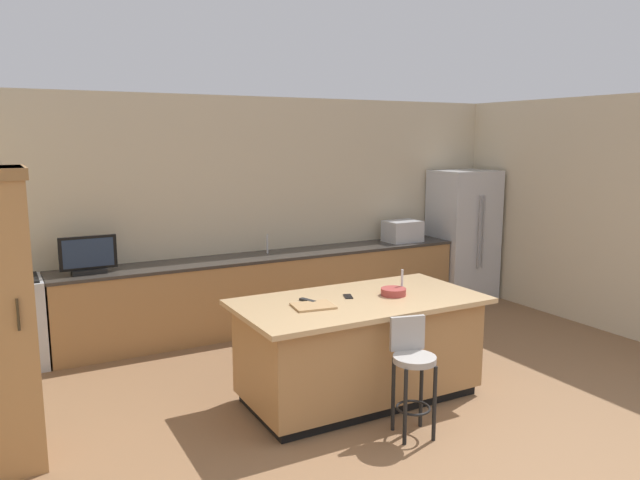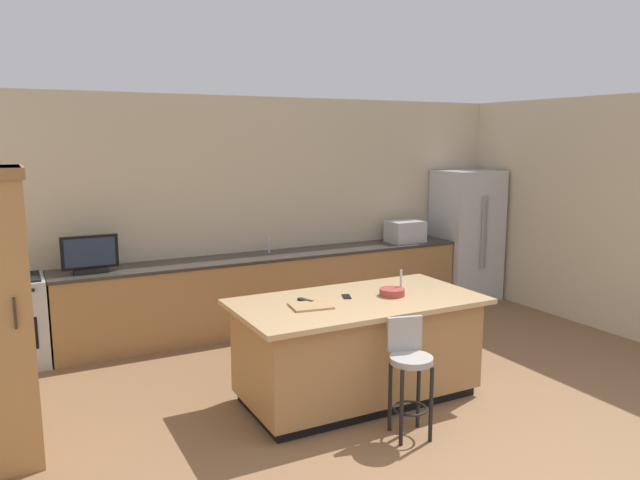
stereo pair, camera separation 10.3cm
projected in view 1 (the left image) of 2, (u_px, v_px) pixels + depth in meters
name	position (u px, v px, depth m)	size (l,w,h in m)	color
ground_plane	(518.00, 480.00, 4.21)	(17.50, 17.50, 0.00)	brown
wall_back	(265.00, 210.00, 7.76)	(7.39, 0.12, 2.84)	beige
wall_right	(594.00, 213.00, 7.51)	(0.12, 4.77, 2.84)	beige
counter_back	(272.00, 291.00, 7.56)	(5.18, 0.62, 0.92)	#9E7042
kitchen_island	(359.00, 348.00, 5.47)	(2.21, 1.14, 0.93)	black
refrigerator	(463.00, 235.00, 8.86)	(0.86, 0.74, 1.88)	#B7BABF
range_oven	(7.00, 325.00, 6.17)	(0.71, 0.63, 0.94)	#B7BABF
microwave	(402.00, 231.00, 8.38)	(0.48, 0.36, 0.29)	#B7BABF
tv_monitor	(88.00, 256.00, 6.40)	(0.58, 0.16, 0.41)	black
sink_faucet_back	(267.00, 244.00, 7.54)	(0.02, 0.02, 0.24)	#B2B2B7
sink_faucet_island	(402.00, 281.00, 5.59)	(0.02, 0.02, 0.22)	#B2B2B7
bar_stool_center	(413.00, 367.00, 4.78)	(0.35, 0.37, 0.94)	gray
fruit_bowl	(393.00, 292.00, 5.51)	(0.23, 0.23, 0.07)	#993833
cell_phone	(348.00, 296.00, 5.47)	(0.07, 0.15, 0.01)	black
tv_remote	(308.00, 301.00, 5.30)	(0.04, 0.17, 0.02)	black
cutting_board	(313.00, 306.00, 5.14)	(0.34, 0.27, 0.02)	#A87F51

